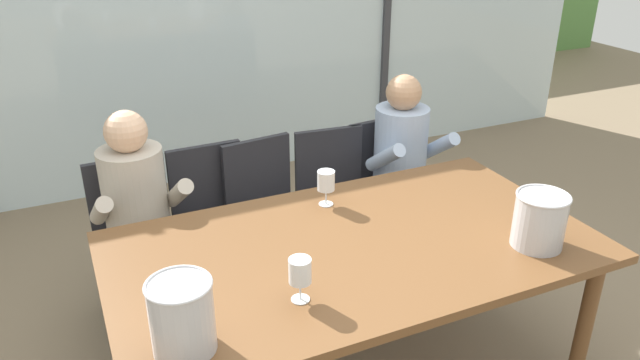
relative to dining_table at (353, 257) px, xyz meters
name	(u,v)px	position (x,y,z in m)	size (l,w,h in m)	color
ground	(276,274)	(0.00, 1.00, -0.69)	(14.00, 14.00, 0.00)	#847056
window_glass_panel	(195,16)	(0.00, 2.61, 0.61)	(7.26, 0.03, 2.60)	silver
window_mullion_right	(387,2)	(1.63, 2.59, 0.61)	(0.06, 0.06, 2.60)	#38383D
hillside_vineyard	(132,16)	(0.00, 6.04, 0.07)	(13.26, 2.40, 1.52)	#568942
dining_table	(353,257)	(0.00, 0.00, 0.00)	(2.06, 1.14, 0.76)	brown
chair_near_curtain	(135,228)	(-0.78, 1.01, -0.19)	(0.46, 0.46, 0.86)	#232328
chair_left_of_center	(213,212)	(-0.36, 1.02, -0.19)	(0.45, 0.45, 0.86)	#232328
chair_center	(266,204)	(-0.05, 0.99, -0.19)	(0.49, 0.49, 0.86)	#232328
chair_right_of_center	(334,192)	(0.38, 0.97, -0.19)	(0.48, 0.48, 0.86)	#232328
chair_near_window_right	(386,180)	(0.75, 0.99, -0.19)	(0.48, 0.48, 0.86)	#232328
person_beige_jumper	(141,212)	(-0.76, 0.85, -0.02)	(0.49, 0.63, 1.18)	#B7AD9E
person_pale_blue_shirt	(407,161)	(0.80, 0.85, -0.02)	(0.48, 0.62, 1.18)	#9EB2D1
ice_bucket_primary	(540,220)	(0.70, -0.33, 0.19)	(0.22, 0.22, 0.24)	#B7B7BC
ice_bucket_secondary	(182,316)	(-0.81, -0.36, 0.20)	(0.22, 0.22, 0.26)	#B7B7BC
wine_glass_by_left_taster	(326,182)	(0.04, 0.38, 0.19)	(0.08, 0.08, 0.17)	silver
wine_glass_near_bucket	(300,273)	(-0.36, -0.27, 0.19)	(0.08, 0.08, 0.17)	silver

